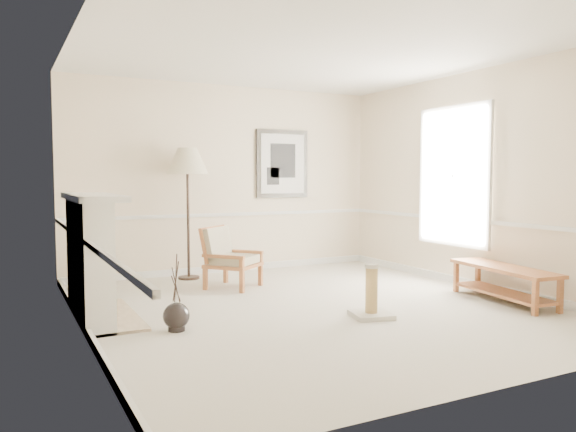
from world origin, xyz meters
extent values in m
plane|color=silver|center=(0.00, 0.00, 0.00)|extent=(5.50, 5.50, 0.00)
cube|color=beige|center=(0.00, 2.75, 1.45)|extent=(5.00, 0.04, 2.90)
cube|color=beige|center=(0.00, -2.75, 1.45)|extent=(5.00, 0.04, 2.90)
cube|color=beige|center=(-2.50, 0.00, 1.45)|extent=(0.04, 5.50, 2.90)
cube|color=beige|center=(2.50, 0.00, 1.45)|extent=(0.04, 5.50, 2.90)
cube|color=white|center=(0.00, 0.00, 2.90)|extent=(5.00, 5.50, 0.04)
cube|color=white|center=(0.00, 2.73, 0.05)|extent=(4.95, 0.04, 0.10)
cube|color=white|center=(0.00, 2.73, 0.90)|extent=(4.95, 0.04, 0.05)
cube|color=white|center=(2.46, 0.40, 1.50)|extent=(0.03, 1.20, 1.80)
cube|color=white|center=(2.45, 0.40, 1.50)|extent=(0.05, 1.34, 1.94)
cube|color=black|center=(0.95, 2.72, 1.70)|extent=(0.92, 0.04, 1.10)
cube|color=white|center=(0.95, 2.69, 1.70)|extent=(0.78, 0.01, 0.96)
cube|color=black|center=(0.95, 2.69, 1.75)|extent=(0.45, 0.01, 0.55)
cube|color=white|center=(-2.36, 0.60, 0.62)|extent=(0.28, 1.50, 1.25)
cube|color=white|center=(-2.31, 0.60, 1.28)|extent=(0.46, 1.64, 0.06)
cube|color=#C6B28E|center=(-2.21, 0.60, 0.55)|extent=(0.02, 1.05, 0.95)
cube|color=black|center=(-2.20, 0.60, 0.42)|extent=(0.02, 0.62, 0.58)
cube|color=#B48B3C|center=(-2.20, 0.60, 0.16)|extent=(0.01, 0.66, 0.05)
cube|color=#C6B28E|center=(-2.20, 0.60, 0.01)|extent=(0.60, 1.50, 0.03)
sphere|color=black|center=(-1.68, -0.24, 0.15)|extent=(0.26, 0.26, 0.26)
cylinder|color=black|center=(-1.68, -0.24, 0.04)|extent=(0.17, 0.17, 0.07)
cylinder|color=black|center=(-1.68, -0.24, 0.48)|extent=(0.04, 0.11, 0.41)
cylinder|color=black|center=(-1.68, -0.24, 0.45)|extent=(0.05, 0.13, 0.33)
cylinder|color=black|center=(-1.68, -0.24, 0.52)|extent=(0.03, 0.06, 0.48)
cube|color=#A65B35|center=(-0.44, 1.10, 0.17)|extent=(0.07, 0.07, 0.33)
cube|color=#A65B35|center=(-0.79, 1.52, 0.17)|extent=(0.07, 0.07, 0.33)
cube|color=#A65B35|center=(-0.02, 1.45, 0.17)|extent=(0.07, 0.07, 0.33)
cube|color=#A65B35|center=(-0.37, 1.87, 0.17)|extent=(0.07, 0.07, 0.33)
cube|color=#A65B35|center=(-0.40, 1.49, 0.31)|extent=(0.86, 0.86, 0.04)
cube|color=#A65B35|center=(-0.58, 1.70, 0.58)|extent=(0.56, 0.50, 0.48)
cube|color=#A65B35|center=(-0.61, 1.31, 0.46)|extent=(0.43, 0.51, 0.04)
cube|color=#A65B35|center=(-0.19, 1.66, 0.46)|extent=(0.43, 0.51, 0.04)
cube|color=beige|center=(-0.40, 1.49, 0.39)|extent=(0.79, 0.79, 0.11)
cube|color=beige|center=(-0.55, 1.66, 0.60)|extent=(0.54, 0.49, 0.43)
cylinder|color=black|center=(-0.74, 2.40, 0.02)|extent=(0.31, 0.31, 0.03)
cylinder|color=black|center=(-0.74, 2.40, 0.89)|extent=(0.04, 0.04, 1.72)
cone|color=#FAF0C8|center=(-0.74, 2.40, 1.72)|extent=(0.63, 0.63, 0.38)
cube|color=#A65B35|center=(2.15, -0.78, 0.40)|extent=(0.63, 1.53, 0.04)
cube|color=#A65B35|center=(2.15, -0.78, 0.11)|extent=(0.56, 1.42, 0.03)
cube|color=#A65B35|center=(1.89, -1.43, 0.19)|extent=(0.06, 0.06, 0.38)
cube|color=#A65B35|center=(2.23, -1.48, 0.19)|extent=(0.06, 0.06, 0.38)
cube|color=#A65B35|center=(2.07, -0.08, 0.19)|extent=(0.06, 0.06, 0.38)
cube|color=#A65B35|center=(2.41, -0.13, 0.19)|extent=(0.06, 0.06, 0.38)
cube|color=beige|center=(0.31, -0.67, 0.02)|extent=(0.48, 0.48, 0.05)
cylinder|color=tan|center=(0.31, -0.67, 0.29)|extent=(0.13, 0.13, 0.48)
cylinder|color=beige|center=(0.31, -0.67, 0.55)|extent=(0.15, 0.15, 0.04)
camera|label=1|loc=(-3.16, -5.48, 1.49)|focal=35.00mm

